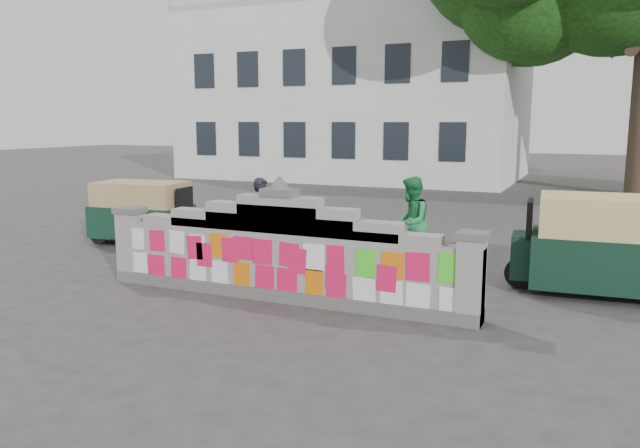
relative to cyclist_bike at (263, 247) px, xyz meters
The scene contains 8 objects.
ground 2.14m from the cyclist_bike, 52.84° to the right, with size 100.00×100.00×0.00m, color #383533.
parapet_wall 2.11m from the cyclist_bike, 52.94° to the right, with size 6.48×0.44×2.01m.
building 21.41m from the cyclist_bike, 105.77° to the left, with size 16.00×10.00×8.90m.
cyclist_bike is the anchor object (origin of this frame).
cyclist_rider 0.31m from the cyclist_bike, ahead, with size 0.56×0.37×1.54m, color black.
pedestrian 2.92m from the cyclist_bike, 28.34° to the left, with size 0.87×0.68×1.79m, color #25884B.
rickshaw_left 4.11m from the cyclist_bike, 162.14° to the left, with size 2.65×1.44×1.44m.
rickshaw_right 6.11m from the cyclist_bike, ahead, with size 3.01×1.56×1.64m.
Camera 1 is at (4.57, -8.62, 2.85)m, focal length 35.00 mm.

